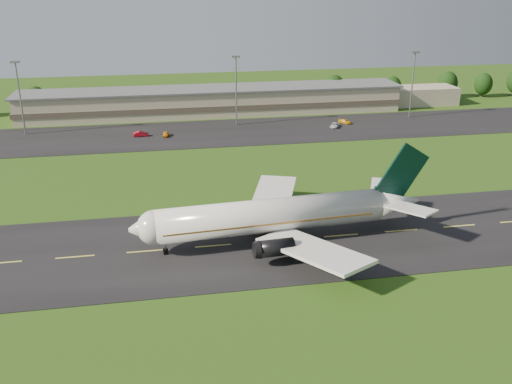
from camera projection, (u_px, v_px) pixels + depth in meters
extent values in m
plane|color=#294611|center=(278.00, 241.00, 95.83)|extent=(360.00, 360.00, 0.00)
cube|color=black|center=(278.00, 241.00, 95.81)|extent=(220.00, 30.00, 0.10)
cube|color=black|center=(223.00, 132.00, 162.00)|extent=(260.00, 30.00, 0.10)
cylinder|color=silver|center=(271.00, 215.00, 93.89)|extent=(38.31, 8.42, 5.60)
sphere|color=silver|center=(154.00, 227.00, 89.39)|extent=(5.60, 5.60, 5.60)
cone|color=silver|center=(142.00, 229.00, 88.91)|extent=(4.39, 5.66, 5.38)
cone|color=silver|center=(395.00, 202.00, 99.23)|extent=(9.38, 6.14, 5.49)
cube|color=#9A6521|center=(268.00, 218.00, 93.90)|extent=(35.32, 8.24, 0.28)
cube|color=black|center=(150.00, 225.00, 89.05)|extent=(2.22, 3.14, 0.65)
cube|color=silver|center=(313.00, 250.00, 85.31)|extent=(15.15, 20.03, 2.20)
cube|color=silver|center=(272.00, 198.00, 105.20)|extent=(12.99, 20.22, 2.20)
cube|color=silver|center=(409.00, 208.00, 94.39)|extent=(7.92, 9.32, 0.91)
cube|color=silver|center=(382.00, 188.00, 103.43)|extent=(7.08, 9.39, 0.91)
cube|color=black|center=(388.00, 194.00, 98.23)|extent=(5.03, 0.92, 3.00)
cube|color=black|center=(403.00, 172.00, 97.51)|extent=(9.44, 1.15, 10.55)
cylinder|color=black|center=(276.00, 248.00, 86.98)|extent=(5.79, 3.11, 2.70)
cylinder|color=black|center=(250.00, 209.00, 101.45)|extent=(5.79, 3.11, 2.70)
cube|color=tan|center=(214.00, 102.00, 182.65)|extent=(120.00, 15.00, 8.00)
cube|color=#4C4438|center=(214.00, 104.00, 182.94)|extent=(121.00, 15.40, 1.60)
cube|color=#595B60|center=(213.00, 89.00, 181.18)|extent=(122.00, 16.00, 0.50)
cube|color=tan|center=(415.00, 96.00, 196.68)|extent=(28.00, 11.00, 6.00)
cylinder|color=gray|center=(20.00, 99.00, 156.51)|extent=(0.44, 0.44, 20.00)
cube|color=gray|center=(15.00, 62.00, 152.92)|extent=(2.40, 1.20, 0.50)
cylinder|color=gray|center=(236.00, 92.00, 166.66)|extent=(0.44, 0.44, 20.00)
cube|color=gray|center=(236.00, 57.00, 163.07)|extent=(2.40, 1.20, 0.50)
cylinder|color=gray|center=(412.00, 86.00, 175.96)|extent=(0.44, 0.44, 20.00)
cube|color=gray|center=(415.00, 52.00, 172.36)|extent=(2.40, 1.20, 0.50)
cylinder|color=black|center=(38.00, 110.00, 183.21)|extent=(0.56, 0.56, 2.82)
ellipsoid|color=black|center=(36.00, 99.00, 181.98)|extent=(6.57, 6.57, 8.21)
cylinder|color=black|center=(113.00, 108.00, 187.03)|extent=(0.56, 0.56, 2.30)
ellipsoid|color=black|center=(112.00, 99.00, 186.03)|extent=(5.37, 5.37, 6.71)
cylinder|color=black|center=(334.00, 99.00, 199.26)|extent=(0.56, 0.56, 3.07)
ellipsoid|color=black|center=(335.00, 88.00, 197.93)|extent=(7.16, 7.16, 8.94)
cylinder|color=black|center=(392.00, 97.00, 203.09)|extent=(0.56, 0.56, 2.72)
ellipsoid|color=black|center=(392.00, 87.00, 201.91)|extent=(6.34, 6.34, 7.92)
cylinder|color=black|center=(447.00, 93.00, 208.07)|extent=(0.56, 0.56, 2.98)
ellipsoid|color=black|center=(448.00, 83.00, 206.77)|extent=(6.95, 6.95, 8.69)
cylinder|color=black|center=(482.00, 93.00, 209.29)|extent=(0.56, 0.56, 2.74)
ellipsoid|color=black|center=(483.00, 84.00, 208.10)|extent=(6.39, 6.39, 7.99)
imported|color=orange|center=(166.00, 134.00, 157.64)|extent=(1.96, 3.94, 1.29)
imported|color=maroon|center=(141.00, 134.00, 157.55)|extent=(4.32, 1.75, 1.40)
imported|color=silver|center=(335.00, 125.00, 167.02)|extent=(4.02, 4.95, 1.25)
imported|color=#D79E0C|center=(345.00, 121.00, 171.39)|extent=(3.98, 4.30, 1.21)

